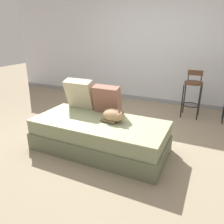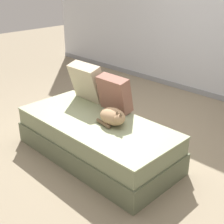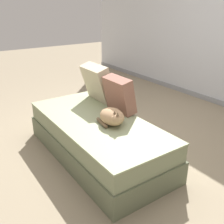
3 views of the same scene
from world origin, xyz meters
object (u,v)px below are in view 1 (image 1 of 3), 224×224
(cat, at_px, (114,115))
(bar_stool_near_window, at_px, (193,89))
(throw_pillow_corner, at_px, (80,94))
(throw_pillow_middle, at_px, (107,99))
(couch, at_px, (100,135))

(cat, relative_size, bar_stool_near_window, 0.40)
(throw_pillow_corner, height_order, cat, throw_pillow_corner)
(throw_pillow_middle, height_order, cat, throw_pillow_middle)
(throw_pillow_middle, relative_size, bar_stool_near_window, 0.47)
(throw_pillow_corner, bearing_deg, throw_pillow_middle, -0.20)
(couch, relative_size, throw_pillow_middle, 4.47)
(cat, height_order, bar_stool_near_window, bar_stool_near_window)
(throw_pillow_middle, relative_size, cat, 1.17)
(bar_stool_near_window, bearing_deg, throw_pillow_corner, -133.42)
(cat, bearing_deg, bar_stool_near_window, 66.47)
(cat, bearing_deg, throw_pillow_middle, 131.92)
(couch, bearing_deg, bar_stool_near_window, 62.67)
(throw_pillow_corner, distance_m, throw_pillow_middle, 0.48)
(couch, relative_size, cat, 5.24)
(couch, xyz_separation_m, bar_stool_near_window, (1.01, 1.96, 0.32))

